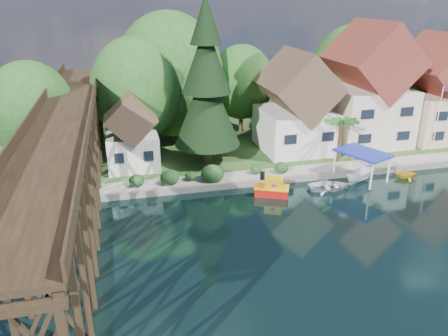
# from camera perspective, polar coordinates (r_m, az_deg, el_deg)

# --- Properties ---
(ground) EXTENTS (140.00, 140.00, 0.00)m
(ground) POSITION_cam_1_polar(r_m,az_deg,el_deg) (34.78, 8.21, -7.49)
(ground) COLOR black
(ground) RESTS_ON ground
(bank) EXTENTS (140.00, 52.00, 0.50)m
(bank) POSITION_cam_1_polar(r_m,az_deg,el_deg) (65.31, -2.74, 6.91)
(bank) COLOR #284B1E
(bank) RESTS_ON ground
(seawall) EXTENTS (60.00, 0.40, 0.62)m
(seawall) POSITION_cam_1_polar(r_m,az_deg,el_deg) (42.70, 9.33, -1.39)
(seawall) COLOR slate
(seawall) RESTS_ON ground
(promenade) EXTENTS (50.00, 2.60, 0.06)m
(promenade) POSITION_cam_1_polar(r_m,az_deg,el_deg) (44.49, 11.09, -0.25)
(promenade) COLOR gray
(promenade) RESTS_ON bank
(trestle_bridge) EXTENTS (4.12, 44.18, 9.30)m
(trestle_bridge) POSITION_cam_1_polar(r_m,az_deg,el_deg) (35.38, -19.57, 1.45)
(trestle_bridge) COLOR black
(trestle_bridge) RESTS_ON ground
(house_left) EXTENTS (7.64, 8.64, 11.02)m
(house_left) POSITION_cam_1_polar(r_m,az_deg,el_deg) (49.32, 9.36, 7.66)
(house_left) COLOR white
(house_left) RESTS_ON bank
(house_center) EXTENTS (8.65, 9.18, 13.89)m
(house_center) POSITION_cam_1_polar(r_m,az_deg,el_deg) (53.57, 18.28, 9.37)
(house_center) COLOR beige
(house_center) RESTS_ON bank
(house_right) EXTENTS (8.15, 8.64, 12.45)m
(house_right) POSITION_cam_1_polar(r_m,az_deg,el_deg) (58.50, 26.09, 8.58)
(house_right) COLOR beige
(house_right) RESTS_ON bank
(shed) EXTENTS (5.09, 5.40, 7.85)m
(shed) POSITION_cam_1_polar(r_m,az_deg,el_deg) (44.49, -11.95, 4.19)
(shed) COLOR white
(shed) RESTS_ON bank
(bg_trees) EXTENTS (49.90, 13.30, 10.57)m
(bg_trees) POSITION_cam_1_polar(r_m,az_deg,el_deg) (51.84, 0.99, 11.04)
(bg_trees) COLOR #382314
(bg_trees) RESTS_ON bank
(shrubs) EXTENTS (15.76, 2.47, 1.70)m
(shrubs) POSITION_cam_1_polar(r_m,az_deg,el_deg) (41.07, -2.42, -0.67)
(shrubs) COLOR #1D4418
(shrubs) RESTS_ON bank
(conifer) EXTENTS (6.72, 6.72, 16.54)m
(conifer) POSITION_cam_1_polar(r_m,az_deg,el_deg) (43.61, -2.29, 10.59)
(conifer) COLOR #382314
(conifer) RESTS_ON bank
(palm_tree) EXTENTS (3.65, 3.65, 4.84)m
(palm_tree) POSITION_cam_1_polar(r_m,az_deg,el_deg) (46.48, 15.11, 5.81)
(palm_tree) COLOR #382314
(palm_tree) RESTS_ON bank
(flagpole) EXTENTS (1.09, 0.51, 7.45)m
(flagpole) POSITION_cam_1_polar(r_m,az_deg,el_deg) (53.73, 26.45, 6.74)
(flagpole) COLOR white
(flagpole) RESTS_ON bank
(tugboat) EXTENTS (3.46, 2.78, 2.21)m
(tugboat) POSITION_cam_1_polar(r_m,az_deg,el_deg) (39.48, 6.33, -2.64)
(tugboat) COLOR #BB120C
(tugboat) RESTS_ON ground
(boat_white_a) EXTENTS (4.12, 3.08, 0.82)m
(boat_white_a) POSITION_cam_1_polar(r_m,az_deg,el_deg) (41.71, 13.60, -2.16)
(boat_white_a) COLOR silver
(boat_white_a) RESTS_ON ground
(boat_canopy) EXTENTS (4.90, 5.66, 3.06)m
(boat_canopy) POSITION_cam_1_polar(r_m,az_deg,el_deg) (43.77, 17.45, -0.14)
(boat_canopy) COLOR white
(boat_canopy) RESTS_ON ground
(boat_yellow) EXTENTS (2.55, 2.32, 1.16)m
(boat_yellow) POSITION_cam_1_polar(r_m,az_deg,el_deg) (46.53, 22.69, -0.53)
(boat_yellow) COLOR gold
(boat_yellow) RESTS_ON ground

